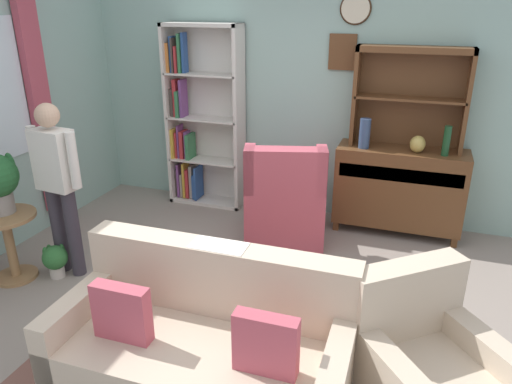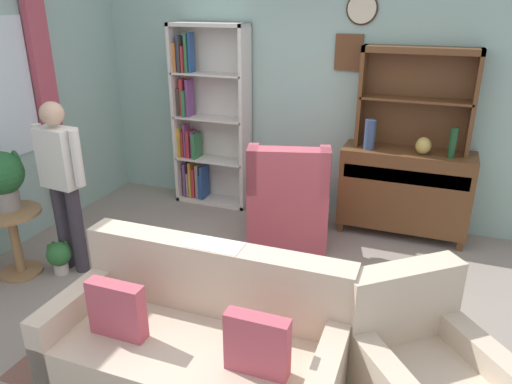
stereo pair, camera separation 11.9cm
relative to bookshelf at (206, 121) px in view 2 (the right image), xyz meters
The scene contains 16 objects.
ground_plane 2.51m from the bookshelf, 58.17° to the right, with size 5.40×4.60×0.02m, color gray.
wall_back 1.29m from the bookshelf, ahead, with size 5.00×0.09×2.80m.
area_rug 2.83m from the bookshelf, 57.92° to the right, with size 2.70×2.03×0.01m, color brown.
bookshelf is the anchor object (origin of this frame).
sideboard 2.37m from the bookshelf, ahead, with size 1.30×0.45×0.92m.
sideboard_hutch 2.38m from the bookshelf, ahead, with size 1.10×0.26×1.00m.
vase_tall 1.94m from the bookshelf, ahead, with size 0.11×0.11×0.30m, color #33476B.
vase_round 2.45m from the bookshelf, ahead, with size 0.15×0.15×0.17m, color tan.
bottle_wine 2.71m from the bookshelf, ahead, with size 0.07×0.07×0.29m, color #194223.
couch_floral 3.21m from the bookshelf, 64.58° to the right, with size 1.81×0.87×0.90m.
armchair_floral 3.75m from the bookshelf, 44.04° to the right, with size 1.08×1.08×0.88m.
wingback_chair 1.55m from the bookshelf, 28.59° to the right, with size 0.97×0.98×1.05m.
plant_stand 2.41m from the bookshelf, 110.94° to the right, with size 0.52×0.52×0.62m.
potted_plant_large 2.31m from the bookshelf, 112.62° to the right, with size 0.38×0.38×0.52m.
potted_plant_small 2.25m from the bookshelf, 103.73° to the right, with size 0.22×0.22×0.30m.
person_reading 1.97m from the bookshelf, 102.66° to the right, with size 0.53×0.24×1.56m.
Camera 2 is at (1.34, -3.02, 2.34)m, focal length 33.73 mm.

